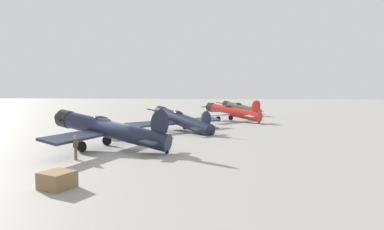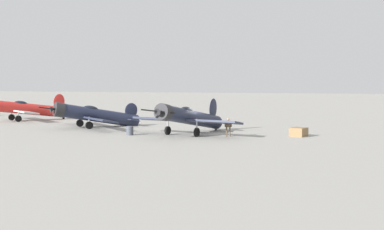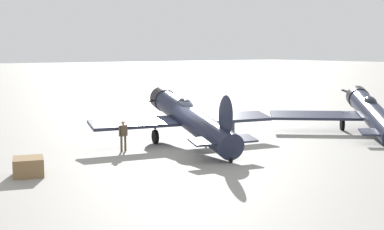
% 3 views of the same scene
% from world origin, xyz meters
% --- Properties ---
extents(ground_plane, '(400.00, 400.00, 0.00)m').
position_xyz_m(ground_plane, '(0.00, 0.00, 0.00)').
color(ground_plane, gray).
extents(airplane_foreground, '(11.23, 11.12, 3.36)m').
position_xyz_m(airplane_foreground, '(0.49, -0.10, 1.60)').
color(airplane_foreground, '#1E2338').
rests_on(airplane_foreground, ground_plane).
extents(airplane_mid_apron, '(9.90, 11.07, 3.06)m').
position_xyz_m(airplane_mid_apron, '(-2.90, -12.34, 1.32)').
color(airplane_mid_apron, '#1E2338').
rests_on(airplane_mid_apron, ground_plane).
extents(airplane_far_line, '(9.88, 9.92, 3.45)m').
position_xyz_m(airplane_far_line, '(-8.23, -25.90, 1.53)').
color(airplane_far_line, red).
rests_on(airplane_far_line, ground_plane).
extents(airplane_outer_stand, '(9.66, 9.51, 3.11)m').
position_xyz_m(airplane_outer_stand, '(-9.55, -40.28, 1.47)').
color(airplane_outer_stand, '#4C5442').
rests_on(airplane_outer_stand, ground_plane).
extents(ground_crew_mechanic, '(0.36, 0.62, 1.66)m').
position_xyz_m(ground_crew_mechanic, '(0.99, 3.82, 1.01)').
color(ground_crew_mechanic, brown).
rests_on(ground_crew_mechanic, ground_plane).
extents(equipment_crate, '(1.68, 1.62, 0.79)m').
position_xyz_m(equipment_crate, '(-1.45, 9.70, 0.40)').
color(equipment_crate, olive).
rests_on(equipment_crate, ground_plane).
extents(fuel_drum, '(0.69, 0.69, 0.83)m').
position_xyz_m(fuel_drum, '(2.82, -5.08, 0.41)').
color(fuel_drum, '#474C56').
rests_on(fuel_drum, ground_plane).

